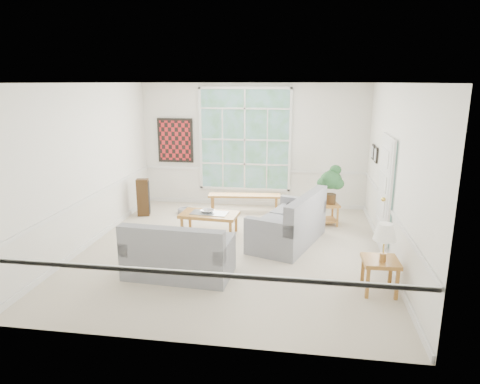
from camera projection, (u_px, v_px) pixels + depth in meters
The scene contains 24 objects.
floor at pixel (233, 249), 7.95m from camera, with size 5.50×6.00×0.01m, color #C1B49F.
ceiling at pixel (232, 83), 7.20m from camera, with size 5.50×6.00×0.02m, color white.
wall_back at pixel (253, 146), 10.45m from camera, with size 5.50×0.02×3.00m, color white.
wall_front at pixel (188, 224), 4.70m from camera, with size 5.50×0.02×3.00m, color white.
wall_left at pixel (88, 166), 7.97m from camera, with size 0.02×6.00×3.00m, color white.
wall_right at pixel (394, 175), 7.18m from camera, with size 0.02×6.00×3.00m, color white.
window_back at pixel (245, 140), 10.40m from camera, with size 2.30×0.08×2.40m, color white.
entry_door at pixel (383, 192), 7.87m from camera, with size 0.08×0.90×2.10m, color white.
door_sidelight at pixel (390, 195), 7.24m from camera, with size 0.08×0.26×1.90m, color white.
wall_art at pixel (175, 140), 10.66m from camera, with size 0.90×0.06×1.10m, color maroon.
wall_frame_near at pixel (376, 155), 8.85m from camera, with size 0.04×0.26×0.32m, color black.
wall_frame_far at pixel (373, 152), 9.23m from camera, with size 0.04×0.26×0.32m, color black.
loveseat_right at pixel (288, 218), 8.15m from camera, with size 0.95×1.83×0.99m, color gray.
loveseat_front at pixel (179, 248), 6.79m from camera, with size 1.67×0.86×0.90m, color gray.
coffee_table at pixel (209, 223), 8.73m from camera, with size 1.15×0.63×0.43m, color #A16A2D.
pewter_bowl at pixel (207, 211), 8.69m from camera, with size 0.32×0.32×0.08m, color #9E9EA4.
window_bench at pixel (244, 203), 10.26m from camera, with size 1.72×0.33×0.40m, color #A16A2D.
end_table at pixel (326, 214), 9.29m from camera, with size 0.48×0.48×0.48m, color #A16A2D.
houseplant at pixel (331, 184), 9.10m from camera, with size 0.49×0.49×0.85m, color #26552C, non-canonical shape.
side_table at pixel (379, 276), 6.26m from camera, with size 0.51×0.51×0.52m, color #A16A2D.
table_lamp at pixel (384, 243), 6.06m from camera, with size 0.33×0.33×0.57m, color white, non-canonical shape.
pet_bed at pixel (186, 211), 10.12m from camera, with size 0.40×0.40×0.12m, color gray.
floor_speaker at pixel (143, 197), 9.87m from camera, with size 0.27×0.21×0.86m, color #392410.
cat at pixel (295, 205), 8.73m from camera, with size 0.34×0.24×0.16m, color black.
Camera 1 is at (1.24, -7.33, 3.01)m, focal length 32.00 mm.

